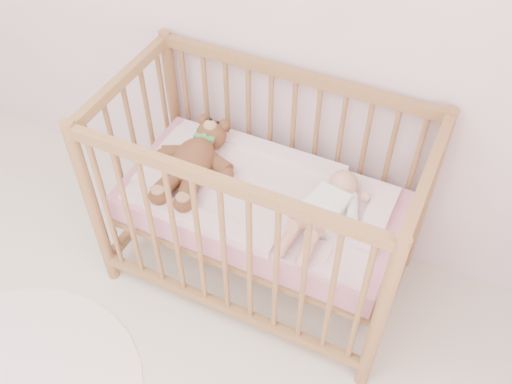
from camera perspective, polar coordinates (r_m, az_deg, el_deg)
The scene contains 5 objects.
crib at distance 2.53m, azimuth 0.48°, elevation -1.11°, with size 1.36×0.76×1.00m, color #9F7843, non-canonical shape.
mattress at distance 2.55m, azimuth 0.48°, elevation -1.33°, with size 1.22×0.62×0.13m, color pink.
blanket at distance 2.49m, azimuth 0.49°, elevation -0.18°, with size 1.10×0.58×0.06m, color #F6AABD, non-canonical shape.
baby at distance 2.35m, azimuth 6.89°, elevation -1.54°, with size 0.27×0.56×0.13m, color white, non-canonical shape.
teddy_bear at distance 2.53m, azimuth -6.30°, elevation 3.11°, with size 0.40×0.57×0.16m, color brown, non-canonical shape.
Camera 1 is at (1.18, 0.06, 2.38)m, focal length 40.00 mm.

